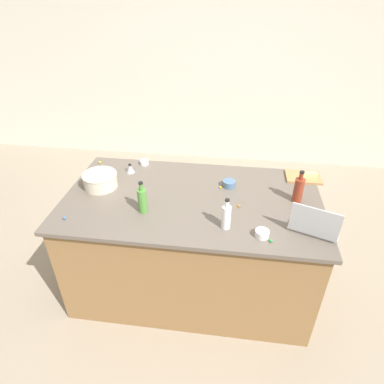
% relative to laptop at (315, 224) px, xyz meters
% --- Properties ---
extents(ground_plane, '(12.00, 12.00, 0.00)m').
position_rel_laptop_xyz_m(ground_plane, '(-0.83, 0.27, -0.95)').
color(ground_plane, gray).
extents(wall_back, '(8.00, 0.10, 2.60)m').
position_rel_laptop_xyz_m(wall_back, '(-0.83, 2.76, 0.35)').
color(wall_back, beige).
rests_on(wall_back, ground).
extents(island_counter, '(1.91, 1.08, 0.90)m').
position_rel_laptop_xyz_m(island_counter, '(-0.83, 0.27, -0.50)').
color(island_counter, olive).
rests_on(island_counter, ground).
extents(laptop, '(0.37, 0.32, 0.22)m').
position_rel_laptop_xyz_m(laptop, '(0.00, 0.00, 0.00)').
color(laptop, '#B7B7BC').
rests_on(laptop, island_counter).
extents(mixing_bowl_large, '(0.27, 0.27, 0.12)m').
position_rel_laptop_xyz_m(mixing_bowl_large, '(-1.56, 0.33, 0.01)').
color(mixing_bowl_large, beige).
rests_on(mixing_bowl_large, island_counter).
extents(bottle_soy, '(0.07, 0.07, 0.25)m').
position_rel_laptop_xyz_m(bottle_soy, '(-0.07, 0.33, 0.05)').
color(bottle_soy, maroon).
rests_on(bottle_soy, island_counter).
extents(bottle_olive, '(0.06, 0.06, 0.24)m').
position_rel_laptop_xyz_m(bottle_olive, '(-1.15, 0.05, 0.05)').
color(bottle_olive, '#4C8C38').
rests_on(bottle_olive, island_counter).
extents(bottle_vinegar, '(0.06, 0.06, 0.22)m').
position_rel_laptop_xyz_m(bottle_vinegar, '(-0.57, -0.05, 0.04)').
color(bottle_vinegar, white).
rests_on(bottle_vinegar, island_counter).
extents(cutting_board, '(0.28, 0.20, 0.02)m').
position_rel_laptop_xyz_m(cutting_board, '(0.03, 0.67, -0.04)').
color(cutting_board, '#AD7F4C').
rests_on(cutting_board, island_counter).
extents(butter_stick_left, '(0.11, 0.04, 0.04)m').
position_rel_laptop_xyz_m(butter_stick_left, '(0.08, 0.67, -0.01)').
color(butter_stick_left, '#F4E58C').
rests_on(butter_stick_left, cutting_board).
extents(ramekin_small, '(0.10, 0.10, 0.05)m').
position_rel_laptop_xyz_m(ramekin_small, '(-0.57, 0.46, -0.02)').
color(ramekin_small, slate).
rests_on(ramekin_small, island_counter).
extents(ramekin_medium, '(0.07, 0.07, 0.04)m').
position_rel_laptop_xyz_m(ramekin_medium, '(-1.32, 0.73, -0.03)').
color(ramekin_medium, white).
rests_on(ramekin_medium, island_counter).
extents(ramekin_wide, '(0.09, 0.09, 0.04)m').
position_rel_laptop_xyz_m(ramekin_wide, '(-0.34, -0.11, -0.02)').
color(ramekin_wide, white).
rests_on(ramekin_wide, island_counter).
extents(kitchen_timer, '(0.07, 0.07, 0.08)m').
position_rel_laptop_xyz_m(kitchen_timer, '(-1.40, 0.58, -0.01)').
color(kitchen_timer, '#B2B2B7').
rests_on(kitchen_timer, island_counter).
extents(candy_0, '(0.02, 0.02, 0.02)m').
position_rel_laptop_xyz_m(candy_0, '(-0.28, -0.15, -0.04)').
color(candy_0, green).
rests_on(candy_0, island_counter).
extents(candy_1, '(0.02, 0.02, 0.02)m').
position_rel_laptop_xyz_m(candy_1, '(-1.71, 0.69, -0.04)').
color(candy_1, yellow).
rests_on(candy_1, island_counter).
extents(candy_2, '(0.02, 0.02, 0.02)m').
position_rel_laptop_xyz_m(candy_2, '(-1.65, -0.11, -0.04)').
color(candy_2, blue).
rests_on(candy_2, island_counter).
extents(candy_3, '(0.02, 0.02, 0.02)m').
position_rel_laptop_xyz_m(candy_3, '(-1.18, 0.19, -0.04)').
color(candy_3, red).
rests_on(candy_3, island_counter).
extents(candy_4, '(0.02, 0.02, 0.02)m').
position_rel_laptop_xyz_m(candy_4, '(-0.48, 0.19, -0.04)').
color(candy_4, orange).
rests_on(candy_4, island_counter).
extents(candy_5, '(0.02, 0.02, 0.02)m').
position_rel_laptop_xyz_m(candy_5, '(-0.63, 0.43, -0.04)').
color(candy_5, yellow).
rests_on(candy_5, island_counter).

